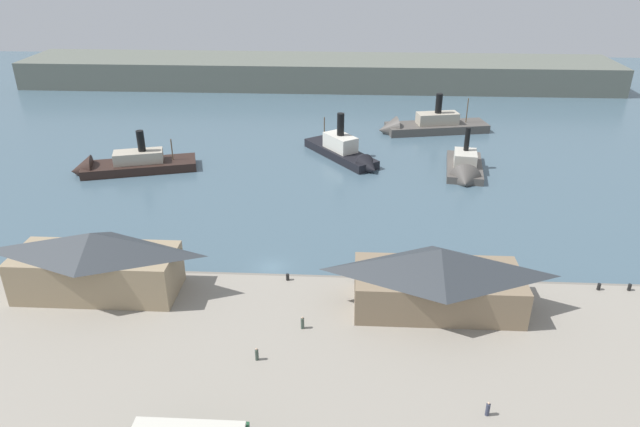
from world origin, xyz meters
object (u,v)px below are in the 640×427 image
at_px(ferry_approaching_east, 346,153).
at_px(mooring_post_west, 599,287).
at_px(mooring_post_center_east, 629,287).
at_px(ferry_outer_harbor, 423,126).
at_px(pedestrian_walking_east, 302,323).
at_px(ferry_moored_west, 123,165).
at_px(ferry_moored_east, 465,170).
at_px(mooring_post_east, 288,277).
at_px(ferry_shed_west_terminal, 438,278).
at_px(pedestrian_near_west_shed, 257,354).
at_px(pedestrian_near_cart, 488,409).
at_px(ferry_shed_central_terminal, 95,263).

bearing_deg(ferry_approaching_east, mooring_post_west, -55.66).
bearing_deg(ferry_approaching_east, mooring_post_center_east, -52.61).
bearing_deg(ferry_approaching_east, ferry_outer_harbor, 48.16).
relative_size(pedestrian_walking_east, ferry_moored_west, 0.07).
distance_m(ferry_moored_east, ferry_moored_west, 67.28).
xyz_separation_m(pedestrian_walking_east, ferry_approaching_east, (4.29, 58.78, -0.27)).
distance_m(mooring_post_west, mooring_post_east, 40.33).
height_order(ferry_shed_west_terminal, pedestrian_near_west_shed, ferry_shed_west_terminal).
relative_size(mooring_post_center_east, ferry_outer_harbor, 0.03).
xyz_separation_m(ferry_approaching_east, ferry_moored_east, (23.22, -6.96, -0.49)).
bearing_deg(ferry_shed_west_terminal, ferry_outer_harbor, 85.15).
relative_size(pedestrian_near_cart, ferry_moored_east, 0.09).
height_order(mooring_post_east, ferry_approaching_east, ferry_approaching_east).
height_order(ferry_shed_central_terminal, pedestrian_walking_east, ferry_shed_central_terminal).
relative_size(pedestrian_near_west_shed, mooring_post_center_east, 1.73).
relative_size(mooring_post_east, ferry_moored_east, 0.05).
xyz_separation_m(ferry_shed_central_terminal, mooring_post_east, (23.65, 4.12, -3.89)).
height_order(pedestrian_walking_east, mooring_post_east, pedestrian_walking_east).
bearing_deg(ferry_shed_west_terminal, mooring_post_center_east, 11.02).
bearing_deg(ferry_outer_harbor, ferry_moored_west, -155.05).
height_order(mooring_post_center_east, ferry_outer_harbor, ferry_outer_harbor).
xyz_separation_m(mooring_post_east, mooring_post_center_east, (44.21, -0.04, 0.00)).
distance_m(pedestrian_near_west_shed, ferry_moored_west, 66.01).
bearing_deg(ferry_shed_west_terminal, ferry_approaching_east, 102.38).
distance_m(ferry_shed_central_terminal, ferry_moored_west, 46.03).
bearing_deg(mooring_post_east, pedestrian_near_west_shed, -95.82).
bearing_deg(ferry_shed_west_terminal, pedestrian_near_cart, -81.42).
relative_size(mooring_post_east, ferry_approaching_east, 0.04).
height_order(mooring_post_center_east, ferry_moored_west, ferry_moored_west).
distance_m(ferry_shed_central_terminal, mooring_post_east, 24.31).
bearing_deg(mooring_post_center_east, pedestrian_near_west_shed, -160.78).
distance_m(pedestrian_walking_east, pedestrian_near_west_shed, 7.29).
relative_size(ferry_shed_west_terminal, ferry_approaching_east, 0.99).
height_order(mooring_post_east, ferry_moored_west, ferry_moored_west).
height_order(pedestrian_near_cart, mooring_post_center_east, pedestrian_near_cart).
height_order(ferry_shed_central_terminal, mooring_post_east, ferry_shed_central_terminal).
height_order(pedestrian_near_west_shed, mooring_post_west, pedestrian_near_west_shed).
distance_m(mooring_post_center_east, ferry_moored_east, 43.86).
relative_size(mooring_post_west, ferry_outer_harbor, 0.03).
distance_m(pedestrian_near_cart, ferry_outer_harbor, 91.40).
distance_m(mooring_post_east, ferry_moored_west, 54.26).
height_order(pedestrian_near_cart, mooring_post_west, pedestrian_near_cart).
distance_m(mooring_post_east, ferry_approaching_east, 49.04).
relative_size(ferry_shed_west_terminal, pedestrian_walking_east, 12.52).
xyz_separation_m(ferry_shed_central_terminal, pedestrian_near_west_shed, (22.01, -11.91, -3.63)).
relative_size(ferry_shed_central_terminal, ferry_approaching_east, 0.99).
bearing_deg(mooring_post_center_east, pedestrian_near_cart, -135.01).
height_order(ferry_shed_west_terminal, ferry_moored_west, ferry_shed_west_terminal).
height_order(ferry_shed_west_terminal, pedestrian_walking_east, ferry_shed_west_terminal).
xyz_separation_m(mooring_post_center_east, ferry_moored_east, (-13.88, 41.60, -0.47)).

